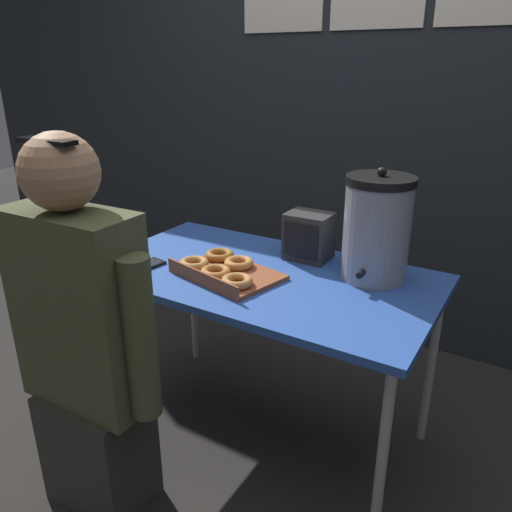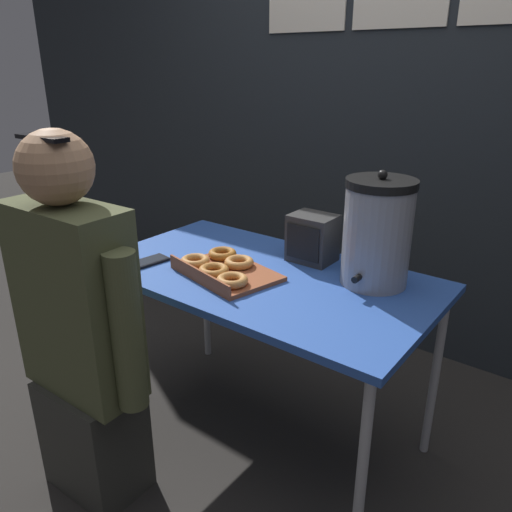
# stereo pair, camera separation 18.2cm
# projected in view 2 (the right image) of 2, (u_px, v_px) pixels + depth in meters

# --- Properties ---
(ground_plane) EXTENTS (12.00, 12.00, 0.00)m
(ground_plane) POSITION_uv_depth(u_px,v_px,m) (261.00, 430.00, 2.09)
(ground_plane) COLOR #2D2B28
(back_wall) EXTENTS (6.00, 0.11, 2.62)m
(back_wall) POSITION_uv_depth(u_px,v_px,m) (396.00, 91.00, 2.41)
(back_wall) COLOR #23282D
(back_wall) RESTS_ON ground
(folding_table) EXTENTS (1.25, 0.70, 0.72)m
(folding_table) POSITION_uv_depth(u_px,v_px,m) (262.00, 286.00, 1.85)
(folding_table) COLOR #2D56B2
(folding_table) RESTS_ON ground
(donut_box) EXTENTS (0.42, 0.33, 0.05)m
(donut_box) POSITION_uv_depth(u_px,v_px,m) (223.00, 269.00, 1.81)
(donut_box) COLOR brown
(donut_box) RESTS_ON folding_table
(coffee_urn) EXTENTS (0.24, 0.27, 0.40)m
(coffee_urn) POSITION_uv_depth(u_px,v_px,m) (377.00, 233.00, 1.68)
(coffee_urn) COLOR #939399
(coffee_urn) RESTS_ON folding_table
(cell_phone) EXTENTS (0.10, 0.16, 0.01)m
(cell_phone) POSITION_uv_depth(u_px,v_px,m) (149.00, 262.00, 1.92)
(cell_phone) COLOR black
(cell_phone) RESTS_ON folding_table
(space_heater) EXTENTS (0.17, 0.14, 0.18)m
(space_heater) POSITION_uv_depth(u_px,v_px,m) (312.00, 238.00, 1.91)
(space_heater) COLOR #333333
(space_heater) RESTS_ON folding_table
(person_seated) EXTENTS (0.57, 0.24, 1.27)m
(person_seated) POSITION_uv_depth(u_px,v_px,m) (80.00, 337.00, 1.62)
(person_seated) COLOR #33332D
(person_seated) RESTS_ON ground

